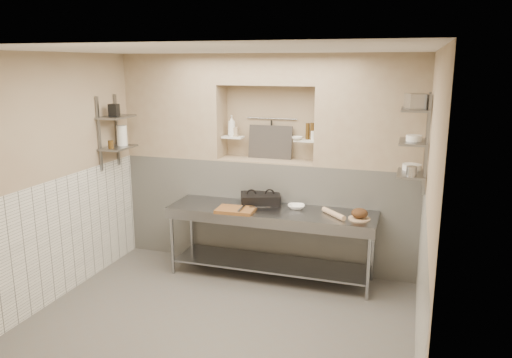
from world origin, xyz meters
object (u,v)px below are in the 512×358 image
at_px(bread_loaf, 360,213).
at_px(jug_left, 122,135).
at_px(mixing_bowl, 296,207).
at_px(bowl_alcove, 297,138).
at_px(prep_table, 271,230).
at_px(bottle_soap, 232,126).
at_px(panini_press, 260,199).
at_px(rolling_pin, 334,214).
at_px(cutting_board, 236,210).

distance_m(bread_loaf, jug_left, 3.23).
distance_m(mixing_bowl, bread_loaf, 0.82).
relative_size(bread_loaf, bowl_alcove, 1.40).
relative_size(prep_table, bottle_soap, 9.24).
relative_size(panini_press, mixing_bowl, 2.79).
bearing_deg(mixing_bowl, rolling_pin, -18.92).
xyz_separation_m(cutting_board, bread_loaf, (1.48, 0.16, 0.05)).
bearing_deg(mixing_bowl, bottle_soap, 156.88).
xyz_separation_m(rolling_pin, jug_left, (-2.83, -0.00, 0.81)).
height_order(prep_table, bowl_alcove, bowl_alcove).
height_order(cutting_board, jug_left, jug_left).
bearing_deg(cutting_board, panini_press, 65.84).
bearing_deg(jug_left, mixing_bowl, 4.22).
bearing_deg(bread_loaf, mixing_bowl, 166.69).
height_order(bread_loaf, jug_left, jug_left).
height_order(panini_press, bread_loaf, panini_press).
relative_size(panini_press, cutting_board, 1.29).
bearing_deg(bread_loaf, prep_table, 177.56).
height_order(cutting_board, bowl_alcove, bowl_alcove).
height_order(panini_press, jug_left, jug_left).
bearing_deg(bottle_soap, cutting_board, -67.01).
relative_size(cutting_board, mixing_bowl, 2.16).
relative_size(panini_press, bread_loaf, 3.07).
xyz_separation_m(panini_press, mixing_bowl, (0.49, -0.07, -0.04)).
xyz_separation_m(panini_press, rolling_pin, (0.99, -0.24, -0.04)).
height_order(cutting_board, bottle_soap, bottle_soap).
relative_size(rolling_pin, bowl_alcove, 3.05).
distance_m(cutting_board, bread_loaf, 1.49).
bearing_deg(bread_loaf, bottle_soap, 161.07).
relative_size(bottle_soap, jug_left, 1.06).
bearing_deg(cutting_board, bread_loaf, 6.25).
xyz_separation_m(panini_press, bread_loaf, (1.29, -0.26, 0.00)).
xyz_separation_m(rolling_pin, bottle_soap, (-1.51, 0.60, 0.92)).
distance_m(mixing_bowl, rolling_pin, 0.52).
bearing_deg(bread_loaf, jug_left, 179.69).
distance_m(mixing_bowl, bowl_alcove, 0.89).
relative_size(mixing_bowl, bottle_soap, 0.75).
height_order(rolling_pin, jug_left, jug_left).
bearing_deg(jug_left, panini_press, 7.46).
relative_size(panini_press, rolling_pin, 1.41).
relative_size(cutting_board, bread_loaf, 2.38).
relative_size(mixing_bowl, rolling_pin, 0.51).
xyz_separation_m(mixing_bowl, rolling_pin, (0.50, -0.17, 0.01)).
bearing_deg(bowl_alcove, rolling_pin, -42.60).
bearing_deg(rolling_pin, bread_loaf, -3.64).
height_order(mixing_bowl, bread_loaf, bread_loaf).
height_order(cutting_board, bread_loaf, bread_loaf).
bearing_deg(jug_left, bottle_soap, 24.56).
bearing_deg(prep_table, panini_press, 133.58).
bearing_deg(rolling_pin, jug_left, -179.95).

